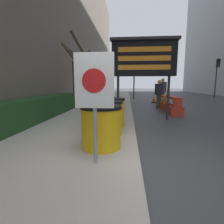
# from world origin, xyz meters

# --- Properties ---
(ground_plane) EXTENTS (120.00, 120.00, 0.00)m
(ground_plane) POSITION_xyz_m (0.00, 0.00, 0.00)
(ground_plane) COLOR #38383A
(sidewalk_left) EXTENTS (4.10, 56.00, 0.15)m
(sidewalk_left) POSITION_xyz_m (-2.05, 0.00, 0.07)
(sidewalk_left) COLOR #A39E93
(sidewalk_left) RESTS_ON ground_plane
(hedge_strip) EXTENTS (0.90, 6.38, 0.79)m
(hedge_strip) POSITION_xyz_m (-3.50, 3.79, 0.54)
(hedge_strip) COLOR #1E421E
(hedge_strip) RESTS_ON sidewalk_left
(bare_tree) EXTENTS (1.52, 2.02, 4.11)m
(bare_tree) POSITION_xyz_m (-3.22, 7.51, 2.00)
(bare_tree) COLOR #4C3D2D
(bare_tree) RESTS_ON sidewalk_left
(barrel_drum_foreground) EXTENTS (0.81, 0.81, 0.85)m
(barrel_drum_foreground) POSITION_xyz_m (-0.74, 0.58, 0.57)
(barrel_drum_foreground) COLOR yellow
(barrel_drum_foreground) RESTS_ON sidewalk_left
(barrel_drum_middle) EXTENTS (0.81, 0.81, 0.85)m
(barrel_drum_middle) POSITION_xyz_m (-0.75, 1.51, 0.57)
(barrel_drum_middle) COLOR yellow
(barrel_drum_middle) RESTS_ON sidewalk_left
(barrel_drum_back) EXTENTS (0.81, 0.81, 0.85)m
(barrel_drum_back) POSITION_xyz_m (-0.71, 2.44, 0.57)
(barrel_drum_back) COLOR yellow
(barrel_drum_back) RESTS_ON sidewalk_left
(warning_sign) EXTENTS (0.60, 0.08, 1.72)m
(warning_sign) POSITION_xyz_m (-0.73, -0.16, 1.33)
(warning_sign) COLOR gray
(warning_sign) RESTS_ON sidewalk_left
(message_board) EXTENTS (2.61, 0.36, 3.16)m
(message_board) POSITION_xyz_m (0.39, 4.31, 2.40)
(message_board) COLOR #28282B
(message_board) RESTS_ON ground_plane
(jersey_barrier_red_striped) EXTENTS (0.58, 1.85, 0.82)m
(jersey_barrier_red_striped) POSITION_xyz_m (1.99, 5.96, 0.36)
(jersey_barrier_red_striped) COLOR red
(jersey_barrier_red_striped) RESTS_ON ground_plane
(jersey_barrier_orange_near) EXTENTS (0.53, 2.01, 0.76)m
(jersey_barrier_orange_near) POSITION_xyz_m (1.99, 8.24, 0.33)
(jersey_barrier_orange_near) COLOR orange
(jersey_barrier_orange_near) RESTS_ON ground_plane
(traffic_cone_near) EXTENTS (0.38, 0.38, 0.67)m
(traffic_cone_near) POSITION_xyz_m (1.78, 10.81, 0.33)
(traffic_cone_near) COLOR black
(traffic_cone_near) RESTS_ON ground_plane
(traffic_light_near_curb) EXTENTS (0.28, 0.44, 4.56)m
(traffic_light_near_curb) POSITION_xyz_m (0.37, 14.16, 3.28)
(traffic_light_near_curb) COLOR #2D2D30
(traffic_light_near_curb) RESTS_ON ground_plane
(traffic_light_far_side) EXTENTS (0.28, 0.45, 3.96)m
(traffic_light_far_side) POSITION_xyz_m (8.88, 16.39, 2.87)
(traffic_light_far_side) COLOR #2D2D30
(traffic_light_far_side) RESTS_ON ground_plane
(pedestrian_worker) EXTENTS (0.50, 0.41, 1.67)m
(pedestrian_worker) POSITION_xyz_m (1.63, 7.81, 0.98)
(pedestrian_worker) COLOR #514C42
(pedestrian_worker) RESTS_ON ground_plane
(pedestrian_passerby) EXTENTS (0.51, 0.34, 1.83)m
(pedestrian_passerby) POSITION_xyz_m (2.22, 9.80, 1.08)
(pedestrian_passerby) COLOR #514C42
(pedestrian_passerby) RESTS_ON ground_plane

